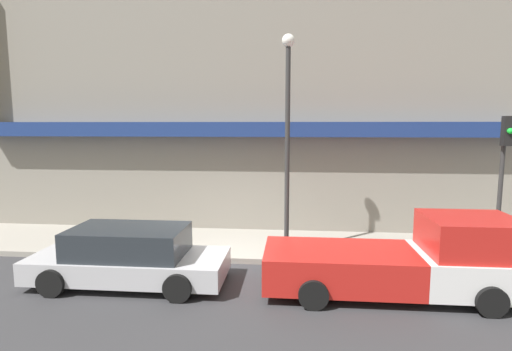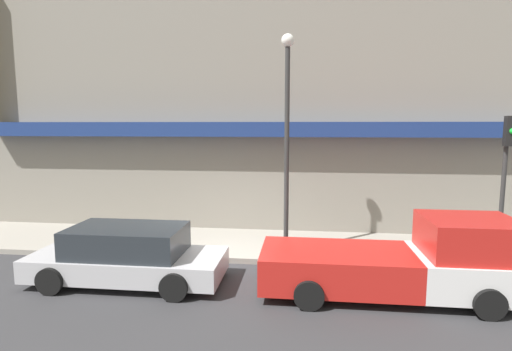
# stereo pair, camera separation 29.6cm
# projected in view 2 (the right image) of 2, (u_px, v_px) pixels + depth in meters

# --- Properties ---
(ground_plane) EXTENTS (80.00, 80.00, 0.00)m
(ground_plane) POSITION_uv_depth(u_px,v_px,m) (223.00, 263.00, 11.30)
(ground_plane) COLOR #2D2D30
(sidewalk) EXTENTS (36.00, 3.19, 0.16)m
(sidewalk) POSITION_uv_depth(u_px,v_px,m) (233.00, 244.00, 12.86)
(sidewalk) COLOR gray
(sidewalk) RESTS_ON ground
(building) EXTENTS (19.80, 3.80, 11.41)m
(building) POSITION_uv_depth(u_px,v_px,m) (246.00, 77.00, 15.19)
(building) COLOR gray
(building) RESTS_ON ground
(pickup_truck) EXTENTS (5.79, 2.19, 1.84)m
(pickup_truck) POSITION_uv_depth(u_px,v_px,m) (406.00, 262.00, 9.07)
(pickup_truck) COLOR silver
(pickup_truck) RESTS_ON ground
(parked_car) EXTENTS (4.75, 2.03, 1.41)m
(parked_car) POSITION_uv_depth(u_px,v_px,m) (128.00, 255.00, 9.86)
(parked_car) COLOR #ADADB2
(parked_car) RESTS_ON ground
(fire_hydrant) EXTENTS (0.16, 0.16, 0.64)m
(fire_hydrant) POSITION_uv_depth(u_px,v_px,m) (179.00, 239.00, 12.00)
(fire_hydrant) COLOR yellow
(fire_hydrant) RESTS_ON sidewalk
(street_lamp) EXTENTS (0.36, 0.36, 6.23)m
(street_lamp) POSITION_uv_depth(u_px,v_px,m) (287.00, 121.00, 11.25)
(street_lamp) COLOR #2D2D2D
(street_lamp) RESTS_ON sidewalk
(traffic_light) EXTENTS (0.28, 0.42, 3.97)m
(traffic_light) POSITION_uv_depth(u_px,v_px,m) (506.00, 163.00, 10.71)
(traffic_light) COLOR #2D2D2D
(traffic_light) RESTS_ON sidewalk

